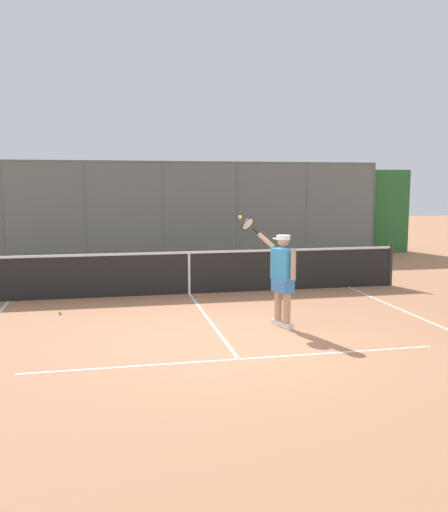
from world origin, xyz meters
name	(u,v)px	position (x,y,z in m)	size (l,w,h in m)	color
ground_plane	(225,341)	(0.00, 0.00, 0.00)	(60.00, 60.00, 0.00)	#B27551
court_line_markings	(244,366)	(0.00, 1.24, 0.00)	(7.74, 8.73, 0.01)	white
fence_backdrop	(161,214)	(0.00, -10.13, 1.46)	(17.60, 1.37, 3.18)	slate
tennis_net	(189,272)	(0.00, -3.86, 0.49)	(9.95, 0.09, 1.07)	#2D2D2D
tennis_player	(282,274)	(-1.14, -0.68, 0.93)	(0.78, 1.21, 1.89)	silver
tennis_ball_near_net	(60,312)	(2.69, -2.42, 0.03)	(0.07, 0.07, 0.07)	#CCDB33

